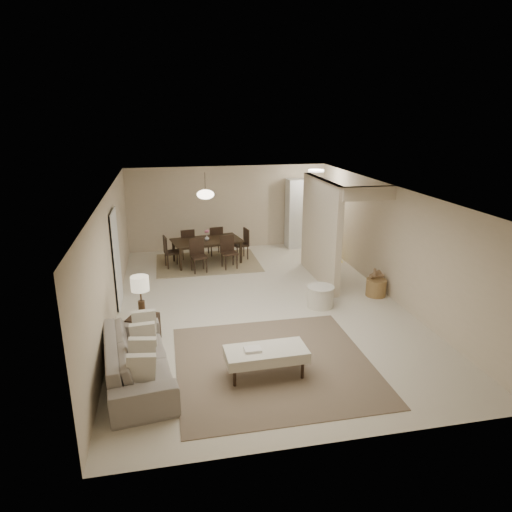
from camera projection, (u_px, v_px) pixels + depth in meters
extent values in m
plane|color=beige|center=(259.00, 304.00, 9.98)|extent=(9.00, 9.00, 0.00)
plane|color=white|center=(259.00, 190.00, 9.23)|extent=(9.00, 9.00, 0.00)
plane|color=#C6B496|center=(228.00, 208.00, 13.81)|extent=(6.00, 0.00, 6.00)
plane|color=#C6B496|center=(111.00, 258.00, 9.04)|extent=(0.00, 9.00, 9.00)
plane|color=#C6B496|center=(390.00, 241.00, 10.18)|extent=(0.00, 9.00, 9.00)
cube|color=#C6B496|center=(320.00, 231.00, 11.12)|extent=(0.15, 2.50, 2.50)
cube|color=black|center=(116.00, 260.00, 9.67)|extent=(0.04, 0.90, 2.04)
cube|color=silver|center=(306.00, 213.00, 13.99)|extent=(1.20, 0.55, 2.10)
cylinder|color=white|center=(316.00, 171.00, 12.67)|extent=(0.44, 0.44, 0.05)
cube|color=brown|center=(274.00, 364.00, 7.59)|extent=(3.20, 3.20, 0.01)
imported|color=gray|center=(137.00, 359.00, 7.07)|extent=(2.48, 1.22, 0.70)
cube|color=beige|center=(266.00, 354.00, 7.16)|extent=(1.30, 0.63, 0.17)
cylinder|color=black|center=(235.00, 378.00, 6.93)|extent=(0.05, 0.05, 0.29)
cylinder|color=black|center=(302.00, 370.00, 7.13)|extent=(0.05, 0.05, 0.29)
cylinder|color=black|center=(230.00, 364.00, 7.33)|extent=(0.05, 0.05, 0.29)
cylinder|color=black|center=(295.00, 357.00, 7.53)|extent=(0.05, 0.05, 0.29)
cube|color=black|center=(144.00, 329.00, 8.24)|extent=(0.61, 0.61, 0.51)
cylinder|color=#432E1C|center=(142.00, 309.00, 8.11)|extent=(0.12, 0.12, 0.30)
cylinder|color=#432E1C|center=(141.00, 294.00, 8.03)|extent=(0.03, 0.03, 0.26)
cylinder|color=beige|center=(140.00, 284.00, 7.97)|extent=(0.32, 0.32, 0.26)
cylinder|color=beige|center=(320.00, 297.00, 9.79)|extent=(0.58, 0.58, 0.45)
cylinder|color=brown|center=(376.00, 288.00, 10.38)|extent=(0.57, 0.57, 0.39)
cube|color=#847452|center=(208.00, 263.00, 12.70)|extent=(2.80, 2.10, 0.01)
imported|color=black|center=(207.00, 252.00, 12.60)|extent=(2.03, 1.37, 0.66)
imported|color=silver|center=(207.00, 238.00, 12.49)|extent=(0.13, 0.13, 0.13)
cube|color=yellow|center=(326.00, 259.00, 13.00)|extent=(0.98, 0.74, 0.01)
cylinder|color=#432E1C|center=(205.00, 182.00, 12.03)|extent=(0.02, 0.02, 0.50)
ellipsoid|color=#FFEAC6|center=(205.00, 194.00, 12.13)|extent=(0.46, 0.46, 0.25)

